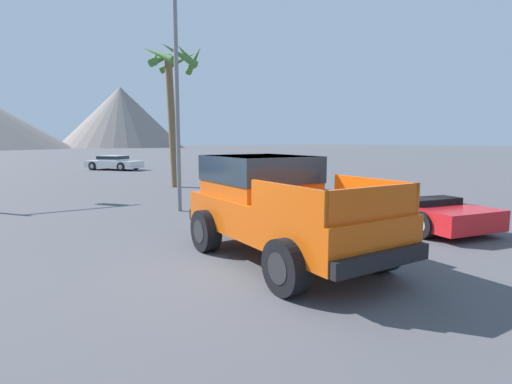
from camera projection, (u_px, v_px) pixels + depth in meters
ground_plane at (261, 262)px, 7.53m from camera, size 320.00×320.00×0.00m
orange_pickup_truck at (276, 201)px, 7.80m from camera, size 2.46×4.85×1.98m
red_convertible_car at (409, 209)px, 10.91m from camera, size 2.66×4.69×1.04m
parked_car_white at (114, 162)px, 30.98m from camera, size 4.01×4.47×1.11m
parked_car_dark at (253, 164)px, 28.96m from camera, size 2.29×4.28×1.13m
street_lamp_post at (176, 44)px, 12.35m from camera, size 0.90×0.24×8.89m
palm_tree_tall at (173, 80)px, 19.12m from camera, size 2.95×2.89×6.75m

